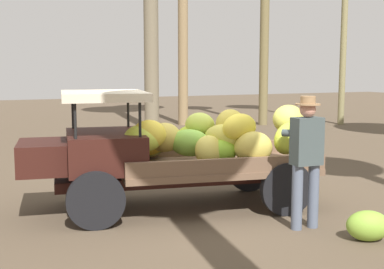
{
  "coord_description": "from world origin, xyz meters",
  "views": [
    {
      "loc": [
        3.43,
        7.16,
        2.2
      ],
      "look_at": [
        0.26,
        -0.24,
        1.16
      ],
      "focal_mm": 48.78,
      "sensor_mm": 36.0,
      "label": 1
    }
  ],
  "objects_px": {
    "truck": "(165,150)",
    "loose_banana_bunch": "(368,226)",
    "farmer": "(306,154)",
    "wooden_crate": "(290,173)"
  },
  "relations": [
    {
      "from": "farmer",
      "to": "wooden_crate",
      "type": "height_order",
      "value": "farmer"
    },
    {
      "from": "farmer",
      "to": "loose_banana_bunch",
      "type": "distance_m",
      "value": 1.21
    },
    {
      "from": "farmer",
      "to": "truck",
      "type": "bearing_deg",
      "value": 42.56
    },
    {
      "from": "loose_banana_bunch",
      "to": "farmer",
      "type": "bearing_deg",
      "value": -60.44
    },
    {
      "from": "wooden_crate",
      "to": "farmer",
      "type": "bearing_deg",
      "value": 60.31
    },
    {
      "from": "truck",
      "to": "loose_banana_bunch",
      "type": "bearing_deg",
      "value": 136.54
    },
    {
      "from": "farmer",
      "to": "wooden_crate",
      "type": "xyz_separation_m",
      "value": [
        -1.36,
        -2.39,
        -0.83
      ]
    },
    {
      "from": "farmer",
      "to": "loose_banana_bunch",
      "type": "xyz_separation_m",
      "value": [
        -0.43,
        0.76,
        -0.84
      ]
    },
    {
      "from": "truck",
      "to": "wooden_crate",
      "type": "xyz_separation_m",
      "value": [
        -2.78,
        -0.74,
        -0.73
      ]
    },
    {
      "from": "truck",
      "to": "loose_banana_bunch",
      "type": "xyz_separation_m",
      "value": [
        -1.85,
        2.41,
        -0.74
      ]
    }
  ]
}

